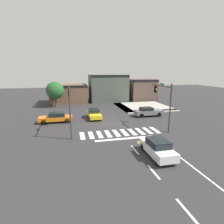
{
  "coord_description": "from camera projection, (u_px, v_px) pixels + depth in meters",
  "views": [
    {
      "loc": [
        -5.84,
        -24.69,
        7.36
      ],
      "look_at": [
        -0.18,
        -0.92,
        1.79
      ],
      "focal_mm": 29.34,
      "sensor_mm": 36.0,
      "label": 1
    }
  ],
  "objects": [
    {
      "name": "traffic_signal_southeast",
      "position": [
        163.0,
        97.0,
        23.05
      ],
      "size": [
        0.32,
        5.35,
        5.88
      ],
      "rotation": [
        0.0,
        0.0,
        1.57
      ],
      "color": "#383A3D",
      "rests_on": "ground_plane"
    },
    {
      "name": "crosswalk_near",
      "position": [
        120.0,
        133.0,
        22.11
      ],
      "size": [
        9.65,
        2.53,
        0.01
      ],
      "color": "silver",
      "rests_on": "ground_plane"
    },
    {
      "name": "ground_plane",
      "position": [
        112.0,
        123.0,
        26.38
      ],
      "size": [
        120.0,
        120.0,
        0.0
      ],
      "primitive_type": "plane",
      "color": "#302D30"
    },
    {
      "name": "car_gray",
      "position": [
        148.0,
        112.0,
        29.96
      ],
      "size": [
        4.52,
        1.76,
        1.48
      ],
      "color": "slate",
      "rests_on": "ground_plane"
    },
    {
      "name": "bike_detector_marking",
      "position": [
        143.0,
        143.0,
        19.08
      ],
      "size": [
        1.1,
        1.1,
        0.01
      ],
      "color": "yellow",
      "rests_on": "ground_plane"
    },
    {
      "name": "storefront_row",
      "position": [
        107.0,
        90.0,
        44.77
      ],
      "size": [
        25.47,
        6.79,
        6.36
      ],
      "color": "brown",
      "rests_on": "ground_plane"
    },
    {
      "name": "car_white",
      "position": [
        158.0,
        148.0,
        15.87
      ],
      "size": [
        1.72,
        4.15,
        1.58
      ],
      "rotation": [
        0.0,
        0.0,
        1.57
      ],
      "color": "white",
      "rests_on": "ground_plane"
    },
    {
      "name": "car_yellow",
      "position": [
        94.0,
        114.0,
        28.67
      ],
      "size": [
        1.78,
        4.12,
        1.44
      ],
      "rotation": [
        0.0,
        0.0,
        -1.57
      ],
      "color": "gold",
      "rests_on": "ground_plane"
    },
    {
      "name": "curb_corner_northeast",
      "position": [
        142.0,
        107.0,
        37.21
      ],
      "size": [
        10.0,
        10.6,
        0.15
      ],
      "color": "#B2AA9E",
      "rests_on": "ground_plane"
    },
    {
      "name": "traffic_signal_southwest",
      "position": [
        70.0,
        101.0,
        21.15
      ],
      "size": [
        0.32,
        5.44,
        5.66
      ],
      "rotation": [
        0.0,
        0.0,
        1.57
      ],
      "color": "#383A3D",
      "rests_on": "ground_plane"
    },
    {
      "name": "roadside_tree",
      "position": [
        55.0,
        91.0,
        36.98
      ],
      "size": [
        3.56,
        3.56,
        5.18
      ],
      "color": "#4C3823",
      "rests_on": "ground_plane"
    },
    {
      "name": "car_orange",
      "position": [
        56.0,
        117.0,
        26.41
      ],
      "size": [
        4.69,
        1.76,
        1.43
      ],
      "color": "orange",
      "rests_on": "ground_plane"
    },
    {
      "name": "lane_markings",
      "position": [
        158.0,
        161.0,
        15.22
      ],
      "size": [
        6.8,
        20.25,
        0.01
      ],
      "color": "white",
      "rests_on": "ground_plane"
    }
  ]
}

